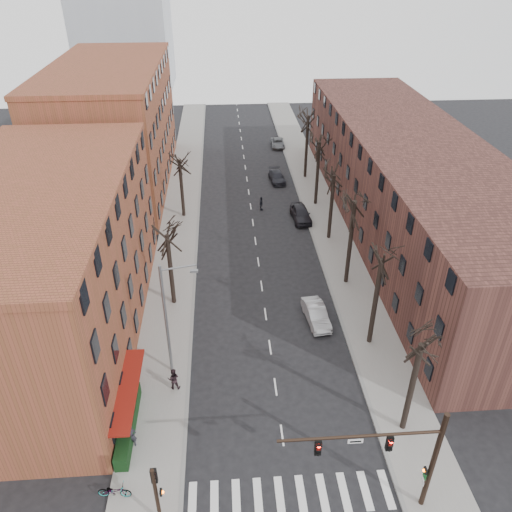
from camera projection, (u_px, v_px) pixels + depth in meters
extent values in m
plane|color=black|center=(290.00, 495.00, 27.54)|extent=(160.00, 160.00, 0.00)
cube|color=gray|center=(181.00, 212.00, 56.63)|extent=(4.00, 90.00, 0.15)
cube|color=gray|center=(320.00, 207.00, 57.58)|extent=(4.00, 90.00, 0.15)
cube|color=brown|center=(48.00, 267.00, 36.09)|extent=(12.00, 26.00, 12.00)
cube|color=brown|center=(114.00, 129.00, 60.09)|extent=(12.00, 28.00, 14.00)
cube|color=#532E26|center=(409.00, 184.00, 51.22)|extent=(12.00, 50.00, 10.00)
cube|color=maroon|center=(133.00, 418.00, 32.05)|extent=(1.20, 7.00, 0.15)
cube|color=black|center=(128.00, 424.00, 30.86)|extent=(0.80, 6.00, 1.00)
cylinder|color=black|center=(433.00, 463.00, 25.20)|extent=(0.28, 0.28, 7.20)
cylinder|color=black|center=(360.00, 436.00, 23.69)|extent=(8.00, 0.16, 0.16)
cube|color=black|center=(389.00, 443.00, 24.12)|extent=(0.32, 0.22, 0.95)
cube|color=black|center=(318.00, 448.00, 23.92)|extent=(0.32, 0.22, 0.95)
cube|color=silver|center=(355.00, 441.00, 23.86)|extent=(0.75, 0.04, 0.28)
cube|color=black|center=(425.00, 470.00, 25.50)|extent=(0.12, 0.30, 0.30)
cylinder|color=black|center=(157.00, 497.00, 25.11)|extent=(0.20, 0.20, 4.40)
cube|color=black|center=(154.00, 476.00, 24.47)|extent=(0.32, 0.22, 0.95)
cube|color=black|center=(161.00, 492.00, 24.91)|extent=(0.12, 0.30, 0.30)
cylinder|color=slate|center=(166.00, 322.00, 33.18)|extent=(0.20, 0.20, 9.00)
cylinder|color=slate|center=(178.00, 268.00, 30.97)|extent=(2.39, 0.12, 0.46)
cube|color=slate|center=(194.00, 271.00, 31.19)|extent=(0.50, 0.22, 0.14)
imported|color=#A7AAAE|center=(316.00, 314.00, 39.95)|extent=(1.95, 4.34, 1.38)
imported|color=black|center=(301.00, 213.00, 54.74)|extent=(2.17, 4.71, 1.57)
imported|color=black|center=(277.00, 177.00, 63.78)|extent=(2.14, 4.42, 1.24)
imported|color=slate|center=(278.00, 143.00, 74.83)|extent=(2.02, 4.22, 1.16)
imported|color=#222129|center=(131.00, 436.00, 29.70)|extent=(0.66, 0.48, 1.66)
imported|color=black|center=(174.00, 379.00, 33.61)|extent=(0.82, 0.64, 1.67)
imported|color=black|center=(261.00, 203.00, 56.78)|extent=(0.47, 0.98, 1.63)
imported|color=gray|center=(114.00, 491.00, 27.09)|extent=(1.90, 0.81, 0.97)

